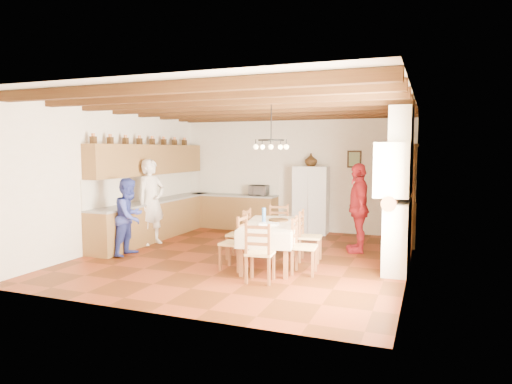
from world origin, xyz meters
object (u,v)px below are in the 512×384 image
Objects in this scene: chair_right_far at (310,236)px; microwave at (259,190)px; chair_end_near at (260,252)px; chair_left_far at (238,234)px; person_woman_red at (358,208)px; hutch at (403,194)px; chair_right_near at (304,246)px; dining_table at (271,228)px; chair_end_far at (279,229)px; chair_left_near at (233,242)px; person_woman_blue at (130,217)px; refrigerator at (312,200)px; person_man at (151,202)px.

chair_right_far is 2.01× the size of microwave.
microwave reaches higher than chair_end_near.
chair_left_far is 0.53× the size of person_woman_red.
hutch is 1.41m from person_woman_red.
hutch is 2.79m from chair_right_far.
person_woman_red is at bearing -21.13° from chair_right_near.
dining_table is 0.84m from chair_right_far.
chair_left_near is at bearing -116.96° from chair_end_far.
hutch is 5.83m from person_woman_blue.
person_man is (-2.95, -2.60, 0.10)m from refrigerator.
refrigerator is 0.76× the size of hutch.
person_woman_blue is at bearing -111.66° from microwave.
hutch is 4.35m from chair_end_near.
hutch reaches higher than chair_left_far.
chair_end_near is 0.51× the size of person_man.
person_woman_blue is at bearing -21.15° from chair_end_near.
refrigerator is at bearing 159.07° from hutch.
microwave is (-1.69, 4.41, 0.55)m from chair_end_near.
chair_end_far is (-0.40, 2.13, 0.00)m from chair_end_near.
chair_right_near is at bearing -24.03° from dining_table.
chair_left_far is at bearing -162.44° from chair_left_near.
chair_end_far is 1.67m from person_woman_red.
chair_end_far reaches higher than dining_table.
chair_right_far is 1.00× the size of chair_end_far.
hutch reaches higher than person_man.
chair_left_far is at bearing -84.33° from person_man.
chair_left_far is 1.37m from chair_right_far.
refrigerator is at bearing 7.47° from chair_right_far.
person_woman_blue reaches higher than dining_table.
chair_left_near is 1.00× the size of chair_end_near.
refrigerator is 1.41m from microwave.
microwave reaches higher than chair_right_far.
person_man reaches higher than person_woman_red.
microwave is (1.37, 3.60, 0.27)m from person_woman_blue.
dining_table is 1.01× the size of person_man.
hutch is at bearing 128.18° from chair_left_far.
chair_left_near is 1.00× the size of chair_end_far.
chair_end_near is (0.30, -4.46, -0.36)m from refrigerator.
chair_left_near is 2.01× the size of microwave.
chair_right_near is at bearing -132.64° from chair_end_near.
chair_left_far is 3.22m from microwave.
person_woman_blue reaches higher than microwave.
hutch is 4.61× the size of microwave.
person_man reaches higher than chair_left_near.
refrigerator is 2.97m from chair_right_far.
chair_left_far is 1.59m from chair_right_near.
refrigerator is at bearing 91.98° from dining_table.
refrigerator is 1.74× the size of chair_right_far.
chair_end_far is at bearing -94.94° from refrigerator.
chair_left_far reaches higher than dining_table.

